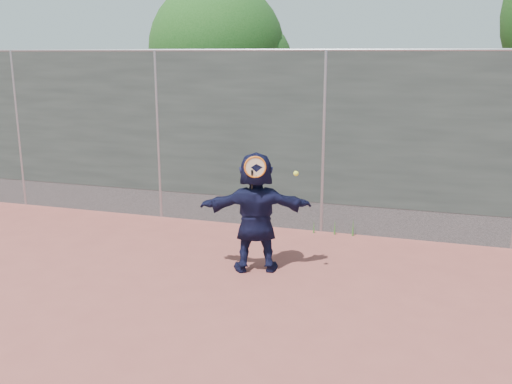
% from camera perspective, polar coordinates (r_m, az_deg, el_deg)
% --- Properties ---
extents(ground, '(80.00, 80.00, 0.00)m').
position_cam_1_polar(ground, '(6.64, 0.71, -12.73)').
color(ground, '#9E4C42').
rests_on(ground, ground).
extents(player, '(1.63, 0.96, 1.68)m').
position_cam_1_polar(player, '(7.81, -0.00, -1.99)').
color(player, black).
rests_on(player, ground).
extents(fence, '(20.00, 0.06, 3.03)m').
position_cam_1_polar(fence, '(9.45, 6.79, 5.28)').
color(fence, '#38423D').
rests_on(fence, ground).
extents(swing_action, '(0.72, 0.15, 0.51)m').
position_cam_1_polar(swing_action, '(7.45, 0.31, 2.32)').
color(swing_action, orange).
rests_on(swing_action, ground).
extents(tree_left, '(3.15, 3.00, 4.53)m').
position_cam_1_polar(tree_left, '(13.06, -3.20, 13.65)').
color(tree_left, '#382314').
rests_on(tree_left, ground).
extents(weed_clump, '(0.68, 0.07, 0.30)m').
position_cam_1_polar(weed_clump, '(9.61, 8.15, -3.48)').
color(weed_clump, '#387226').
rests_on(weed_clump, ground).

